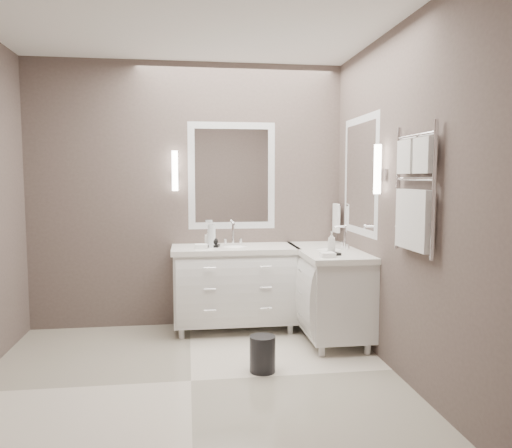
{
  "coord_description": "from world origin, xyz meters",
  "views": [
    {
      "loc": [
        -0.01,
        -3.68,
        1.53
      ],
      "look_at": [
        0.59,
        0.7,
        1.12
      ],
      "focal_mm": 35.0,
      "sensor_mm": 36.0,
      "label": 1
    }
  ],
  "objects": [
    {
      "name": "towel_ladder",
      "position": [
        1.55,
        -0.4,
        1.39
      ],
      "size": [
        0.06,
        0.58,
        0.9
      ],
      "color": "white",
      "rests_on": "wall_right"
    },
    {
      "name": "vanity_right",
      "position": [
        1.33,
        0.9,
        0.49
      ],
      "size": [
        0.59,
        1.24,
        0.97
      ],
      "color": "white",
      "rests_on": "floor"
    },
    {
      "name": "ceiling",
      "position": [
        0.0,
        0.0,
        2.71
      ],
      "size": [
        3.2,
        3.0,
        0.01
      ],
      "primitive_type": "cube",
      "color": "white",
      "rests_on": "wall_back"
    },
    {
      "name": "wall_right",
      "position": [
        1.6,
        0.0,
        1.35
      ],
      "size": [
        0.01,
        3.0,
        2.7
      ],
      "primitive_type": "cube",
      "color": "#564945",
      "rests_on": "floor"
    },
    {
      "name": "soap_bottle_b",
      "position": [
        0.25,
        1.19,
        0.92
      ],
      "size": [
        0.1,
        0.1,
        0.1
      ],
      "primitive_type": "imported",
      "rotation": [
        0.0,
        0.0,
        -0.37
      ],
      "color": "black",
      "rests_on": "amenity_tray_back"
    },
    {
      "name": "sconce_back",
      "position": [
        -0.13,
        1.43,
        1.59
      ],
      "size": [
        0.06,
        0.06,
        0.4
      ],
      "color": "white",
      "rests_on": "wall_back"
    },
    {
      "name": "waste_bin",
      "position": [
        0.56,
        0.11,
        0.14
      ],
      "size": [
        0.24,
        0.24,
        0.29
      ],
      "primitive_type": "cylinder",
      "rotation": [
        0.0,
        0.0,
        0.16
      ],
      "color": "black",
      "rests_on": "floor"
    },
    {
      "name": "amenity_tray_right",
      "position": [
        1.25,
        0.57,
        0.86
      ],
      "size": [
        0.15,
        0.17,
        0.02
      ],
      "primitive_type": "cube",
      "rotation": [
        0.0,
        0.0,
        0.26
      ],
      "color": "black",
      "rests_on": "vanity_right"
    },
    {
      "name": "mirror_back",
      "position": [
        0.45,
        1.49,
        1.55
      ],
      "size": [
        0.9,
        0.02,
        1.1
      ],
      "color": "white",
      "rests_on": "wall_back"
    },
    {
      "name": "water_bottle",
      "position": [
        0.22,
        1.19,
        0.96
      ],
      "size": [
        0.09,
        0.09,
        0.22
      ],
      "primitive_type": "cylinder",
      "rotation": [
        0.0,
        0.0,
        -0.24
      ],
      "color": "silver",
      "rests_on": "vanity_back"
    },
    {
      "name": "vanity_back",
      "position": [
        0.45,
        1.23,
        0.49
      ],
      "size": [
        1.24,
        0.59,
        0.97
      ],
      "color": "white",
      "rests_on": "floor"
    },
    {
      "name": "mirror_right",
      "position": [
        1.59,
        0.8,
        1.55
      ],
      "size": [
        0.02,
        0.9,
        1.1
      ],
      "color": "white",
      "rests_on": "wall_right"
    },
    {
      "name": "amenity_tray_back",
      "position": [
        0.22,
        1.22,
        0.86
      ],
      "size": [
        0.18,
        0.15,
        0.02
      ],
      "primitive_type": "cube",
      "rotation": [
        0.0,
        0.0,
        -0.27
      ],
      "color": "black",
      "rests_on": "vanity_back"
    },
    {
      "name": "wall_back",
      "position": [
        0.0,
        1.5,
        1.35
      ],
      "size": [
        3.2,
        0.01,
        2.7
      ],
      "primitive_type": "cube",
      "color": "#564945",
      "rests_on": "floor"
    },
    {
      "name": "sconce_right",
      "position": [
        1.53,
        0.22,
        1.59
      ],
      "size": [
        0.06,
        0.06,
        0.4
      ],
      "color": "white",
      "rests_on": "wall_right"
    },
    {
      "name": "towel_bar_corner",
      "position": [
        1.54,
        1.36,
        1.12
      ],
      "size": [
        0.03,
        0.22,
        0.3
      ],
      "color": "white",
      "rests_on": "wall_right"
    },
    {
      "name": "floor",
      "position": [
        0.0,
        0.0,
        -0.01
      ],
      "size": [
        3.2,
        3.0,
        0.01
      ],
      "primitive_type": "cube",
      "color": "silver",
      "rests_on": "ground"
    },
    {
      "name": "soap_bottle_c",
      "position": [
        1.25,
        0.57,
        0.96
      ],
      "size": [
        0.08,
        0.08,
        0.18
      ],
      "primitive_type": "imported",
      "rotation": [
        0.0,
        0.0,
        -0.08
      ],
      "color": "white",
      "rests_on": "amenity_tray_right"
    },
    {
      "name": "soap_bottle_a",
      "position": [
        0.19,
        1.24,
        0.94
      ],
      "size": [
        0.06,
        0.06,
        0.14
      ],
      "primitive_type": "imported",
      "rotation": [
        0.0,
        0.0,
        -0.01
      ],
      "color": "white",
      "rests_on": "amenity_tray_back"
    },
    {
      "name": "wall_front",
      "position": [
        0.0,
        -1.5,
        1.35
      ],
      "size": [
        3.2,
        0.01,
        2.7
      ],
      "primitive_type": "cube",
      "color": "#564945",
      "rests_on": "floor"
    }
  ]
}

